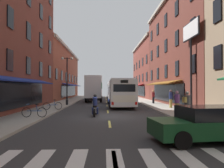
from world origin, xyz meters
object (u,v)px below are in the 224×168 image
object	(u,v)px
transit_bus	(119,92)
pedestrian_mid	(171,98)
bicycle_mid	(34,112)
motorcycle_rider	(95,107)
billboard_sign	(191,42)
sedan_mid	(95,95)
pedestrian_rear	(153,97)
street_lamp_twin	(67,78)
sedan_near	(209,124)
bicycle_near	(53,106)
box_truck	(94,89)
pedestrian_far	(177,102)
pedestrian_near	(187,104)

from	to	relation	value
transit_bus	pedestrian_mid	world-z (taller)	transit_bus
transit_bus	bicycle_mid	size ratio (longest dim) A/B	6.65
motorcycle_rider	pedestrian_mid	xyz separation A→B (m)	(7.40, 4.97, 0.36)
billboard_sign	sedan_mid	size ratio (longest dim) A/B	1.63
pedestrian_rear	street_lamp_twin	world-z (taller)	street_lamp_twin
sedan_near	pedestrian_rear	distance (m)	19.09
sedan_mid	motorcycle_rider	world-z (taller)	motorcycle_rider
pedestrian_rear	motorcycle_rider	bearing A→B (deg)	51.55
street_lamp_twin	motorcycle_rider	bearing A→B (deg)	-67.55
pedestrian_mid	sedan_near	bearing A→B (deg)	45.71
bicycle_near	pedestrian_mid	bearing A→B (deg)	7.50
sedan_near	pedestrian_rear	bearing A→B (deg)	83.34
billboard_sign	pedestrian_mid	xyz separation A→B (m)	(-0.66, 3.43, -4.98)
bicycle_mid	pedestrian_rear	bearing A→B (deg)	48.91
pedestrian_mid	street_lamp_twin	size ratio (longest dim) A/B	0.32
sedan_mid	sedan_near	bearing A→B (deg)	-79.73
motorcycle_rider	pedestrian_rear	world-z (taller)	pedestrian_rear
box_truck	bicycle_mid	distance (m)	18.72
sedan_mid	bicycle_near	xyz separation A→B (m)	(-2.93, -21.74, -0.22)
box_truck	street_lamp_twin	bearing A→B (deg)	-109.79
billboard_sign	transit_bus	xyz separation A→B (m)	(-5.55, 7.60, -4.42)
pedestrian_far	pedestrian_rear	bearing A→B (deg)	99.68
bicycle_mid	street_lamp_twin	size ratio (longest dim) A/B	0.30
pedestrian_near	pedestrian_rear	size ratio (longest dim) A/B	1.05
pedestrian_near	street_lamp_twin	xyz separation A→B (m)	(-9.86, 11.45, 2.19)
billboard_sign	bicycle_mid	distance (m)	13.68
sedan_near	bicycle_mid	world-z (taller)	sedan_near
sedan_mid	bicycle_mid	size ratio (longest dim) A/B	2.73
transit_bus	pedestrian_rear	world-z (taller)	transit_bus
transit_bus	pedestrian_near	xyz separation A→B (m)	(3.62, -11.57, -0.55)
motorcycle_rider	bicycle_near	world-z (taller)	motorcycle_rider
bicycle_mid	pedestrian_far	bearing A→B (deg)	5.49
billboard_sign	box_truck	xyz separation A→B (m)	(-8.99, 15.26, -4.02)
bicycle_near	bicycle_mid	world-z (taller)	same
pedestrian_far	box_truck	bearing A→B (deg)	126.38
sedan_near	pedestrian_far	size ratio (longest dim) A/B	2.60
motorcycle_rider	pedestrian_far	size ratio (longest dim) A/B	1.17
sedan_near	pedestrian_far	xyz separation A→B (m)	(1.23, 7.19, 0.35)
billboard_sign	sedan_mid	distance (m)	25.93
transit_bus	bicycle_mid	xyz separation A→B (m)	(-6.55, -10.74, -1.12)
sedan_near	bicycle_mid	bearing A→B (deg)	145.06
bicycle_mid	pedestrian_rear	world-z (taller)	pedestrian_rear
box_truck	motorcycle_rider	size ratio (longest dim) A/B	3.45
box_truck	pedestrian_mid	size ratio (longest dim) A/B	3.98
transit_bus	billboard_sign	bearing A→B (deg)	-53.85
box_truck	motorcycle_rider	bearing A→B (deg)	-86.84
bicycle_mid	bicycle_near	bearing A→B (deg)	90.13
transit_bus	pedestrian_mid	size ratio (longest dim) A/B	6.34
bicycle_mid	street_lamp_twin	xyz separation A→B (m)	(0.32, 10.62, 2.76)
transit_bus	motorcycle_rider	xyz separation A→B (m)	(-2.51, -9.14, -0.92)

